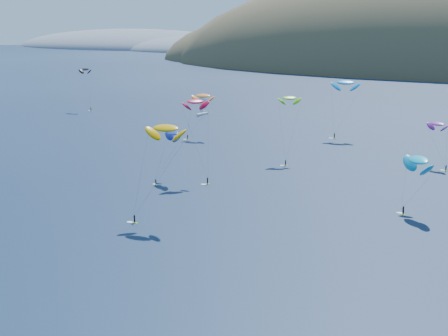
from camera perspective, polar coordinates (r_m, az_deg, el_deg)
name	(u,v)px	position (r m, az deg, el deg)	size (l,w,h in m)	color
headland	(149,49)	(961.56, -6.90, 10.72)	(460.00, 250.00, 60.00)	slate
sailboat	(202,113)	(304.53, -1.98, 5.07)	(8.91, 7.68, 10.95)	silver
kitesurfer_1	(203,96)	(246.45, -1.93, 6.62)	(9.50, 10.75, 18.95)	#9DDB18
kitesurfer_2	(166,128)	(147.04, -5.35, 3.64)	(10.22, 11.18, 24.27)	#9DDB18
kitesurfer_3	(290,98)	(208.53, 6.01, 6.37)	(8.13, 13.80, 22.64)	#9DDB18
kitesurfer_4	(346,83)	(250.98, 11.06, 7.68)	(11.58, 9.36, 24.56)	#9DDB18
kitesurfer_5	(419,160)	(158.80, 17.37, 0.71)	(10.97, 11.77, 16.09)	#9DDB18
kitesurfer_6	(438,124)	(210.90, 18.96, 3.83)	(9.19, 11.22, 15.54)	#9DDB18
kitesurfer_9	(195,102)	(182.39, -2.63, 6.07)	(11.29, 10.40, 25.05)	#9DDB18
kitesurfer_10	(173,133)	(183.47, -4.69, 3.23)	(9.24, 14.19, 16.15)	#9DDB18
kitesurfer_12	(85,69)	(326.57, -12.58, 8.79)	(9.65, 5.73, 22.56)	#9DDB18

